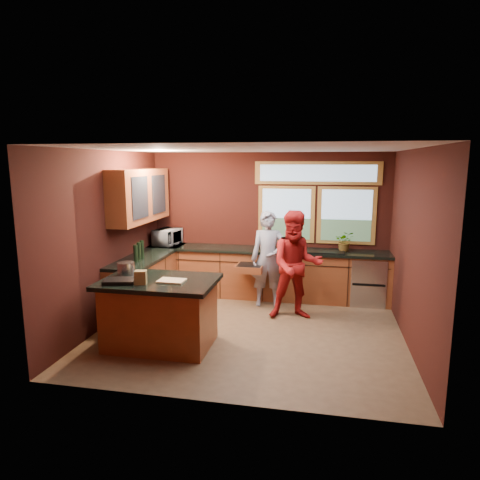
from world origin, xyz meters
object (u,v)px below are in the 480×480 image
(person_red, at_px, (296,265))
(cutting_board, at_px, (172,281))
(person_grey, at_px, (268,259))
(stock_pot, at_px, (126,269))
(island, at_px, (160,312))

(person_red, distance_m, cutting_board, 2.16)
(person_grey, bearing_deg, cutting_board, -124.01)
(cutting_board, distance_m, stock_pot, 0.78)
(person_grey, distance_m, person_red, 0.76)
(island, xyz_separation_m, person_red, (1.76, 1.44, 0.40))
(person_red, xyz_separation_m, stock_pot, (-2.31, -1.29, 0.15))
(island, relative_size, person_red, 0.88)
(island, height_order, person_red, person_red)
(person_grey, bearing_deg, island, -128.93)
(person_red, bearing_deg, person_grey, 122.79)
(cutting_board, height_order, stock_pot, stock_pot)
(person_red, relative_size, stock_pot, 7.35)
(island, bearing_deg, cutting_board, -14.04)
(island, height_order, cutting_board, cutting_board)
(person_grey, height_order, person_red, person_red)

